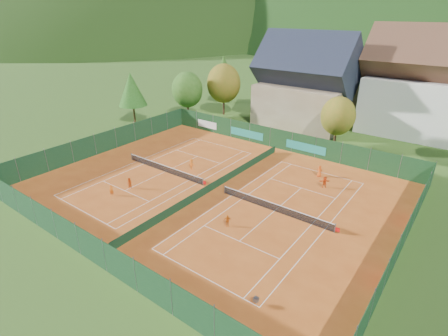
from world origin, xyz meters
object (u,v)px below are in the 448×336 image
player_left_far (191,164)px  player_left_mid (130,183)px  hotel_block_a (434,90)px  player_left_near (111,190)px  player_right_far_a (320,171)px  ball_hopper (256,299)px  chalet (306,87)px  player_right_near (227,220)px  player_right_far_b (324,182)px

player_left_far → player_left_mid: bearing=60.2°
hotel_block_a → player_left_near: size_ratio=16.67×
player_left_near → player_right_far_a: size_ratio=0.88×
ball_hopper → player_left_far: size_ratio=0.55×
chalet → player_left_near: bearing=-98.0°
player_right_near → player_left_far: bearing=110.5°
player_left_near → ball_hopper: bearing=-45.6°
player_left_near → player_left_mid: bearing=47.8°
hotel_block_a → player_left_mid: (-24.01, -41.61, -6.72)m
player_right_near → player_right_far_a: (2.71, 15.71, 0.11)m
chalet → player_left_mid: (-5.01, -35.61, -5.97)m
player_left_far → chalet: bearing=-110.3°
hotel_block_a → player_left_near: 50.64m
player_left_near → hotel_block_a: bearing=25.9°
player_left_far → player_right_near: bearing=131.4°
ball_hopper → player_left_mid: player_left_mid is taller
player_right_near → player_right_far_a: 15.94m
chalet → player_left_mid: 36.46m
ball_hopper → player_left_far: player_left_far is taller
player_right_far_b → player_right_near: bearing=32.9°
chalet → player_right_far_b: 26.13m
chalet → player_right_near: bearing=-76.1°
player_left_mid → player_right_far_b: player_right_far_b is taller
ball_hopper → player_left_far: bearing=142.5°
player_left_mid → player_right_far_a: 23.09m
player_right_near → player_right_far_b: player_right_far_b is taller
player_left_near → player_right_near: player_left_near is taller
player_left_mid → player_right_near: (13.71, 0.52, -0.03)m
player_left_mid → player_left_far: player_left_far is taller
player_left_mid → hotel_block_a: bearing=52.9°
player_left_mid → player_left_far: 8.57m
player_left_near → player_left_far: player_left_far is taller
player_right_far_b → player_right_far_a: bearing=-95.5°
player_left_near → player_left_far: 10.87m
hotel_block_a → player_right_near: hotel_block_a is taller
player_left_far → player_right_far_b: (15.80, 5.49, -0.02)m
player_left_mid → player_right_far_a: (16.42, 16.23, 0.08)m
player_right_far_a → chalet: bearing=-64.7°
player_right_far_a → player_right_far_b: player_right_far_a is taller
player_right_far_a → player_left_mid: bearing=39.5°
ball_hopper → player_right_far_b: (-3.13, 20.02, 0.15)m
player_left_near → player_right_far_a: 24.95m
ball_hopper → player_right_near: (-7.47, 6.78, 0.07)m
player_right_near → ball_hopper: bearing=-77.7°
player_left_far → player_right_near: player_left_far is taller
player_left_mid → player_right_far_b: size_ratio=0.93×
player_left_mid → player_left_far: (2.25, 8.27, 0.07)m
hotel_block_a → player_right_far_b: hotel_block_a is taller
player_right_far_a → player_left_near: bearing=42.8°
chalet → player_right_far_a: bearing=-59.5°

